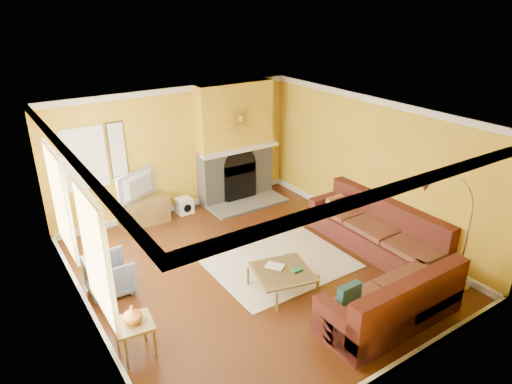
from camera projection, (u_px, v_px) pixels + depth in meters
floor at (253, 269)px, 8.00m from camera, size 5.50×6.00×0.02m
ceiling at (253, 117)px, 6.92m from camera, size 5.50×6.00×0.02m
wall_back at (176, 151)px, 9.76m from camera, size 5.50×0.02×2.70m
wall_front at (399, 290)px, 5.16m from camera, size 5.50×0.02×2.70m
wall_left at (80, 246)px, 6.05m from camera, size 0.02×6.00×2.70m
wall_right at (372, 166)px, 8.86m from camera, size 0.02×6.00×2.70m
baseboard at (253, 266)px, 7.97m from camera, size 5.50×6.00×0.12m
crown_molding at (253, 122)px, 6.94m from camera, size 5.50×6.00×0.12m
window_left_near at (59, 201)px, 7.01m from camera, size 0.06×1.22×1.72m
window_left_far at (94, 255)px, 5.56m from camera, size 0.06×1.22×1.72m
window_back at (85, 159)px, 8.67m from camera, size 0.82×0.06×1.22m
wall_art at (118, 150)px, 8.99m from camera, size 0.34×0.04×1.14m
fireplace at (235, 143)px, 10.28m from camera, size 1.80×0.40×2.70m
mantel at (241, 150)px, 10.14m from camera, size 1.92×0.22×0.08m
hearth at (249, 204)px, 10.39m from camera, size 1.80×0.70×0.06m
sunburst at (240, 119)px, 9.87m from camera, size 0.70×0.04×0.70m
rug at (281, 264)px, 8.13m from camera, size 2.40×1.80×0.02m
sectional_sofa at (347, 250)px, 7.72m from camera, size 2.96×3.46×0.90m
coffee_table at (282, 280)px, 7.38m from camera, size 1.09×1.09×0.35m
media_console at (144, 212)px, 9.48m from camera, size 1.00×0.45×0.55m
tv at (141, 186)px, 9.25m from camera, size 1.01×0.60×0.61m
subwoofer at (184, 206)px, 10.00m from camera, size 0.33×0.33×0.33m
armchair at (110, 275)px, 7.27m from camera, size 0.70×0.68×0.62m
side_table at (136, 339)px, 5.99m from camera, size 0.53×0.53×0.53m
vase at (132, 314)px, 5.84m from camera, size 0.30×0.30×0.26m
book at (273, 270)px, 7.30m from camera, size 0.34×0.36×0.03m
arc_lamp at (445, 239)px, 6.77m from camera, size 1.38×0.36×2.18m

